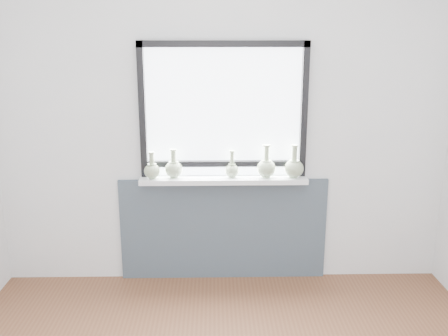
{
  "coord_description": "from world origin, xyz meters",
  "views": [
    {
      "loc": [
        -0.08,
        -2.07,
        2.0
      ],
      "look_at": [
        0.0,
        1.55,
        1.02
      ],
      "focal_mm": 40.0,
      "sensor_mm": 36.0,
      "label": 1
    }
  ],
  "objects_px": {
    "vase_a": "(152,170)",
    "vase_e": "(294,167)",
    "vase_c": "(232,169)",
    "vase_b": "(174,168)",
    "windowsill": "(224,180)",
    "vase_d": "(266,167)"
  },
  "relations": [
    {
      "from": "vase_e",
      "to": "vase_b",
      "type": "bearing_deg",
      "value": 179.15
    },
    {
      "from": "vase_a",
      "to": "vase_d",
      "type": "height_order",
      "value": "vase_d"
    },
    {
      "from": "vase_b",
      "to": "vase_c",
      "type": "distance_m",
      "value": 0.46
    },
    {
      "from": "vase_b",
      "to": "vase_e",
      "type": "height_order",
      "value": "vase_e"
    },
    {
      "from": "vase_a",
      "to": "vase_d",
      "type": "xyz_separation_m",
      "value": [
        0.9,
        0.02,
        0.01
      ]
    },
    {
      "from": "vase_c",
      "to": "vase_b",
      "type": "bearing_deg",
      "value": 179.74
    },
    {
      "from": "vase_a",
      "to": "vase_d",
      "type": "bearing_deg",
      "value": 1.19
    },
    {
      "from": "vase_b",
      "to": "vase_d",
      "type": "bearing_deg",
      "value": -0.23
    },
    {
      "from": "windowsill",
      "to": "vase_e",
      "type": "relative_size",
      "value": 5.05
    },
    {
      "from": "vase_c",
      "to": "vase_e",
      "type": "relative_size",
      "value": 0.83
    },
    {
      "from": "windowsill",
      "to": "vase_a",
      "type": "bearing_deg",
      "value": -178.65
    },
    {
      "from": "vase_b",
      "to": "vase_d",
      "type": "distance_m",
      "value": 0.73
    },
    {
      "from": "vase_a",
      "to": "vase_e",
      "type": "bearing_deg",
      "value": 0.39
    },
    {
      "from": "vase_b",
      "to": "vase_c",
      "type": "bearing_deg",
      "value": -0.26
    },
    {
      "from": "windowsill",
      "to": "vase_d",
      "type": "bearing_deg",
      "value": 0.93
    },
    {
      "from": "windowsill",
      "to": "vase_b",
      "type": "bearing_deg",
      "value": 178.76
    },
    {
      "from": "vase_e",
      "to": "vase_d",
      "type": "bearing_deg",
      "value": 177.08
    },
    {
      "from": "vase_a",
      "to": "vase_c",
      "type": "bearing_deg",
      "value": 1.79
    },
    {
      "from": "vase_a",
      "to": "vase_d",
      "type": "relative_size",
      "value": 0.81
    },
    {
      "from": "windowsill",
      "to": "vase_e",
      "type": "distance_m",
      "value": 0.56
    },
    {
      "from": "vase_d",
      "to": "vase_e",
      "type": "height_order",
      "value": "same"
    },
    {
      "from": "vase_c",
      "to": "vase_d",
      "type": "height_order",
      "value": "vase_d"
    }
  ]
}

